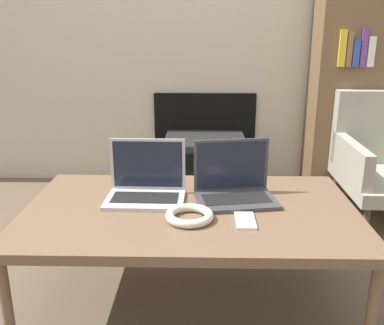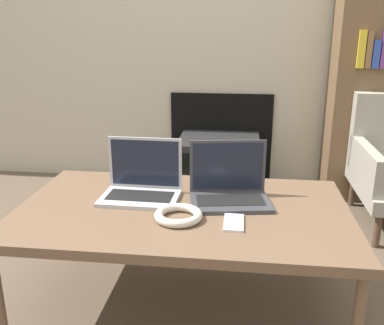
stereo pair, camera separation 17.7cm
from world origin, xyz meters
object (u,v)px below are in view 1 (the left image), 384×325
(laptop_right, at_px, (234,186))
(tv, at_px, (205,165))
(phone, at_px, (245,221))
(headphones, at_px, (190,216))
(laptop_left, at_px, (146,185))

(laptop_right, height_order, tv, laptop_right)
(laptop_right, xyz_separation_m, phone, (0.03, -0.22, -0.05))
(laptop_right, distance_m, headphones, 0.27)
(headphones, bearing_deg, tv, 87.40)
(laptop_left, xyz_separation_m, tv, (0.24, 1.18, -0.30))
(headphones, distance_m, tv, 1.40)
(phone, bearing_deg, laptop_left, 150.32)
(laptop_left, height_order, headphones, laptop_left)
(phone, bearing_deg, laptop_right, 96.67)
(laptop_right, bearing_deg, laptop_left, 170.49)
(laptop_left, xyz_separation_m, phone, (0.38, -0.22, -0.05))
(laptop_right, bearing_deg, phone, -92.76)
(laptop_right, relative_size, phone, 2.49)
(phone, height_order, tv, phone)
(phone, bearing_deg, tv, 95.48)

